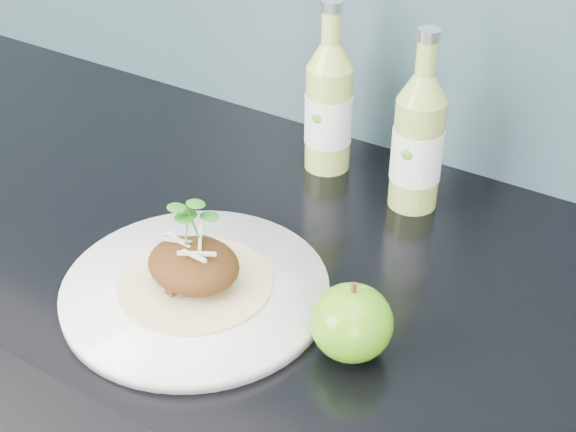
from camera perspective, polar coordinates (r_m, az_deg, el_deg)
name	(u,v)px	position (r m, az deg, el deg)	size (l,w,h in m)	color
dinner_plate	(196,290)	(0.87, -6.58, -5.28)	(0.38, 0.38, 0.02)	white
pork_taco	(193,263)	(0.85, -6.74, -3.34)	(0.17, 0.17, 0.10)	tan
green_apple	(352,323)	(0.79, 4.56, -7.57)	(0.10, 0.10, 0.09)	#378C0F
cider_bottle_left	(329,108)	(1.06, 2.91, 7.70)	(0.07, 0.07, 0.23)	#ADC451
cider_bottle_right	(418,142)	(0.99, 9.22, 5.19)	(0.07, 0.07, 0.23)	#96B34A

